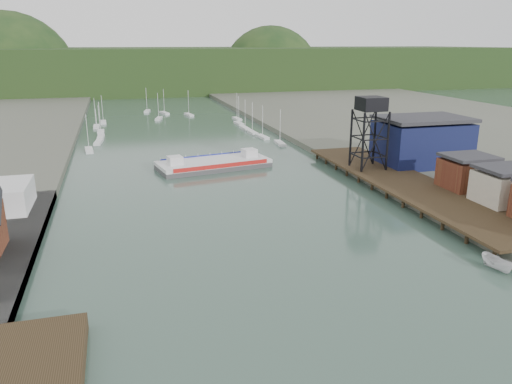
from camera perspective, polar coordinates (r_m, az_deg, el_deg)
ground at (r=54.75m, az=8.02°, el=-16.24°), size 600.00×600.00×0.00m
east_land at (r=167.61m, az=26.45°, el=4.82°), size 120.00×400.00×3.20m
west_stage at (r=51.64m, az=-24.92°, el=-18.88°), size 10.00×18.00×1.80m
east_pier at (r=107.09m, az=16.75°, el=1.01°), size 14.00×70.00×2.45m
lift_tower at (r=114.44m, az=13.01°, el=9.31°), size 6.50×6.50×16.00m
blue_shed at (r=125.17m, az=18.40°, el=5.51°), size 20.50×14.50×11.30m
marina_sailboats at (r=183.62m, az=-9.44°, el=7.36°), size 57.71×92.65×0.90m
distant_hills at (r=344.00m, az=-13.40°, el=13.12°), size 500.00×120.00×80.00m
chain_ferry at (r=122.78m, az=-4.87°, el=3.26°), size 28.44×15.44×3.88m
motorboat at (r=75.41m, az=25.87°, el=-7.37°), size 2.51×5.35×2.00m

